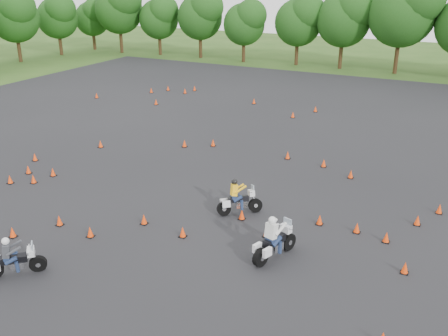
% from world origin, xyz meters
% --- Properties ---
extents(ground, '(140.00, 140.00, 0.00)m').
position_xyz_m(ground, '(0.00, 0.00, 0.00)').
color(ground, '#2D5119').
rests_on(ground, ground).
extents(asphalt_pad, '(62.00, 62.00, 0.00)m').
position_xyz_m(asphalt_pad, '(0.00, 6.00, 0.01)').
color(asphalt_pad, black).
rests_on(asphalt_pad, ground).
extents(treeline, '(87.13, 32.47, 11.16)m').
position_xyz_m(treeline, '(4.07, 35.03, 4.74)').
color(treeline, '#1A4513').
rests_on(treeline, ground).
extents(traffic_cones, '(36.12, 33.29, 0.45)m').
position_xyz_m(traffic_cones, '(-0.42, 5.40, 0.23)').
color(traffic_cones, '#FE410A').
rests_on(traffic_cones, asphalt_pad).
extents(rider_grey, '(2.03, 1.94, 1.66)m').
position_xyz_m(rider_grey, '(-3.42, -6.33, 0.84)').
color(rider_grey, '#383A3F').
rests_on(rider_grey, ground).
extents(rider_yellow, '(2.07, 1.92, 1.67)m').
position_xyz_m(rider_yellow, '(1.92, 1.83, 0.84)').
color(rider_yellow, yellow).
rests_on(rider_yellow, ground).
extents(rider_white, '(1.47, 2.52, 1.86)m').
position_xyz_m(rider_white, '(4.73, -0.97, 0.94)').
color(rider_white, silver).
rests_on(rider_white, ground).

